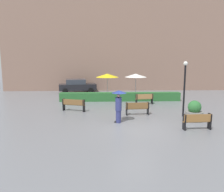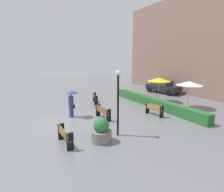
{
  "view_description": "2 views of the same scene",
  "coord_description": "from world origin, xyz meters",
  "px_view_note": "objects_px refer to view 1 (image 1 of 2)",
  "views": [
    {
      "loc": [
        -1.79,
        -12.4,
        3.84
      ],
      "look_at": [
        -1.2,
        3.45,
        1.27
      ],
      "focal_mm": 36.44,
      "sensor_mm": 36.0,
      "label": 1
    },
    {
      "loc": [
        12.21,
        -2.55,
        4.4
      ],
      "look_at": [
        -1.39,
        4.77,
        1.15
      ],
      "focal_mm": 29.65,
      "sensor_mm": 36.0,
      "label": 2
    }
  ],
  "objects_px": {
    "bench_near_right": "(197,120)",
    "lamp_post": "(185,83)",
    "patio_umbrella_yellow": "(107,75)",
    "patio_umbrella_white": "(136,75)",
    "bench_back_row": "(144,98)",
    "parked_car": "(77,86)",
    "planter_pot": "(194,112)",
    "pedestrian_with_umbrella": "(119,102)",
    "bench_mid_center": "(137,108)",
    "bench_far_left": "(73,104)"
  },
  "relations": [
    {
      "from": "bench_back_row",
      "to": "lamp_post",
      "type": "height_order",
      "value": "lamp_post"
    },
    {
      "from": "bench_near_right",
      "to": "patio_umbrella_yellow",
      "type": "bearing_deg",
      "value": 114.31
    },
    {
      "from": "patio_umbrella_yellow",
      "to": "bench_mid_center",
      "type": "bearing_deg",
      "value": -74.41
    },
    {
      "from": "bench_far_left",
      "to": "bench_near_right",
      "type": "height_order",
      "value": "bench_far_left"
    },
    {
      "from": "planter_pot",
      "to": "parked_car",
      "type": "xyz_separation_m",
      "value": [
        -8.75,
        12.56,
        0.26
      ]
    },
    {
      "from": "patio_umbrella_yellow",
      "to": "patio_umbrella_white",
      "type": "height_order",
      "value": "patio_umbrella_yellow"
    },
    {
      "from": "lamp_post",
      "to": "parked_car",
      "type": "bearing_deg",
      "value": 126.61
    },
    {
      "from": "patio_umbrella_white",
      "to": "parked_car",
      "type": "distance_m",
      "value": 7.21
    },
    {
      "from": "bench_mid_center",
      "to": "parked_car",
      "type": "bearing_deg",
      "value": 116.41
    },
    {
      "from": "planter_pot",
      "to": "lamp_post",
      "type": "bearing_deg",
      "value": 103.67
    },
    {
      "from": "bench_near_right",
      "to": "planter_pot",
      "type": "height_order",
      "value": "planter_pot"
    },
    {
      "from": "bench_mid_center",
      "to": "patio_umbrella_white",
      "type": "distance_m",
      "value": 8.03
    },
    {
      "from": "bench_mid_center",
      "to": "planter_pot",
      "type": "height_order",
      "value": "planter_pot"
    },
    {
      "from": "bench_far_left",
      "to": "patio_umbrella_white",
      "type": "relative_size",
      "value": 0.74
    },
    {
      "from": "lamp_post",
      "to": "parked_car",
      "type": "xyz_separation_m",
      "value": [
        -8.46,
        11.39,
        -1.47
      ]
    },
    {
      "from": "pedestrian_with_umbrella",
      "to": "patio_umbrella_white",
      "type": "bearing_deg",
      "value": 76.11
    },
    {
      "from": "bench_back_row",
      "to": "parked_car",
      "type": "distance_m",
      "value": 9.68
    },
    {
      "from": "bench_back_row",
      "to": "lamp_post",
      "type": "bearing_deg",
      "value": -66.35
    },
    {
      "from": "pedestrian_with_umbrella",
      "to": "patio_umbrella_yellow",
      "type": "xyz_separation_m",
      "value": [
        -0.54,
        8.92,
        1.0
      ]
    },
    {
      "from": "patio_umbrella_yellow",
      "to": "patio_umbrella_white",
      "type": "relative_size",
      "value": 1.02
    },
    {
      "from": "pedestrian_with_umbrella",
      "to": "patio_umbrella_yellow",
      "type": "bearing_deg",
      "value": 93.47
    },
    {
      "from": "patio_umbrella_white",
      "to": "bench_mid_center",
      "type": "bearing_deg",
      "value": -96.98
    },
    {
      "from": "bench_back_row",
      "to": "bench_near_right",
      "type": "distance_m",
      "value": 7.46
    },
    {
      "from": "bench_far_left",
      "to": "planter_pot",
      "type": "height_order",
      "value": "planter_pot"
    },
    {
      "from": "bench_mid_center",
      "to": "patio_umbrella_yellow",
      "type": "height_order",
      "value": "patio_umbrella_yellow"
    },
    {
      "from": "patio_umbrella_white",
      "to": "lamp_post",
      "type": "bearing_deg",
      "value": -75.81
    },
    {
      "from": "lamp_post",
      "to": "patio_umbrella_white",
      "type": "relative_size",
      "value": 1.56
    },
    {
      "from": "bench_back_row",
      "to": "planter_pot",
      "type": "xyz_separation_m",
      "value": [
        2.17,
        -5.47,
        0.03
      ]
    },
    {
      "from": "bench_back_row",
      "to": "patio_umbrella_white",
      "type": "bearing_deg",
      "value": 93.05
    },
    {
      "from": "pedestrian_with_umbrella",
      "to": "lamp_post",
      "type": "distance_m",
      "value": 4.8
    },
    {
      "from": "bench_back_row",
      "to": "pedestrian_with_umbrella",
      "type": "bearing_deg",
      "value": -114.68
    },
    {
      "from": "lamp_post",
      "to": "patio_umbrella_yellow",
      "type": "distance_m",
      "value": 9.08
    },
    {
      "from": "lamp_post",
      "to": "patio_umbrella_white",
      "type": "bearing_deg",
      "value": 104.19
    },
    {
      "from": "bench_mid_center",
      "to": "pedestrian_with_umbrella",
      "type": "height_order",
      "value": "pedestrian_with_umbrella"
    },
    {
      "from": "patio_umbrella_white",
      "to": "parked_car",
      "type": "relative_size",
      "value": 0.54
    },
    {
      "from": "bench_far_left",
      "to": "patio_umbrella_yellow",
      "type": "height_order",
      "value": "patio_umbrella_yellow"
    },
    {
      "from": "parked_car",
      "to": "bench_back_row",
      "type": "bearing_deg",
      "value": -47.14
    },
    {
      "from": "bench_near_right",
      "to": "pedestrian_with_umbrella",
      "type": "relative_size",
      "value": 0.8
    },
    {
      "from": "bench_far_left",
      "to": "patio_umbrella_white",
      "type": "distance_m",
      "value": 8.67
    },
    {
      "from": "bench_mid_center",
      "to": "patio_umbrella_yellow",
      "type": "xyz_separation_m",
      "value": [
        -1.97,
        7.07,
        1.73
      ]
    },
    {
      "from": "bench_near_right",
      "to": "parked_car",
      "type": "relative_size",
      "value": 0.36
    },
    {
      "from": "bench_mid_center",
      "to": "bench_near_right",
      "type": "xyz_separation_m",
      "value": [
        2.79,
        -3.47,
        0.0
      ]
    },
    {
      "from": "bench_mid_center",
      "to": "bench_near_right",
      "type": "distance_m",
      "value": 4.46
    },
    {
      "from": "bench_far_left",
      "to": "parked_car",
      "type": "relative_size",
      "value": 0.4
    },
    {
      "from": "pedestrian_with_umbrella",
      "to": "parked_car",
      "type": "distance_m",
      "value": 13.36
    },
    {
      "from": "bench_near_right",
      "to": "lamp_post",
      "type": "distance_m",
      "value": 3.47
    },
    {
      "from": "bench_back_row",
      "to": "parked_car",
      "type": "xyz_separation_m",
      "value": [
        -6.58,
        7.09,
        0.29
      ]
    },
    {
      "from": "bench_back_row",
      "to": "pedestrian_with_umbrella",
      "type": "xyz_separation_m",
      "value": [
        -2.6,
        -5.66,
        0.73
      ]
    },
    {
      "from": "bench_back_row",
      "to": "bench_near_right",
      "type": "bearing_deg",
      "value": -77.44
    },
    {
      "from": "bench_near_right",
      "to": "parked_car",
      "type": "xyz_separation_m",
      "value": [
        -8.2,
        14.37,
        0.29
      ]
    }
  ]
}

